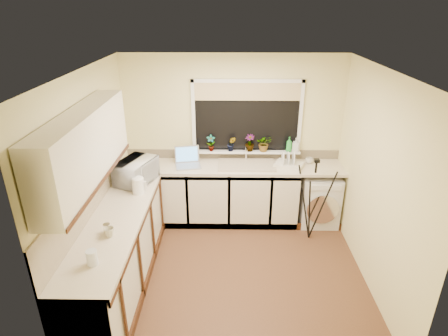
% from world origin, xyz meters
% --- Properties ---
extents(floor, '(3.20, 3.20, 0.00)m').
position_xyz_m(floor, '(0.00, 0.00, 0.00)').
color(floor, brown).
rests_on(floor, ground).
extents(ceiling, '(3.20, 3.20, 0.00)m').
position_xyz_m(ceiling, '(0.00, 0.00, 2.45)').
color(ceiling, white).
rests_on(ceiling, ground).
extents(wall_back, '(3.20, 0.00, 3.20)m').
position_xyz_m(wall_back, '(0.00, 1.50, 1.23)').
color(wall_back, beige).
rests_on(wall_back, ground).
extents(wall_front, '(3.20, 0.00, 3.20)m').
position_xyz_m(wall_front, '(0.00, -1.50, 1.23)').
color(wall_front, beige).
rests_on(wall_front, ground).
extents(wall_left, '(0.00, 3.00, 3.00)m').
position_xyz_m(wall_left, '(-1.60, 0.00, 1.23)').
color(wall_left, beige).
rests_on(wall_left, ground).
extents(wall_right, '(0.00, 3.00, 3.00)m').
position_xyz_m(wall_right, '(1.60, 0.00, 1.23)').
color(wall_right, beige).
rests_on(wall_right, ground).
extents(base_cabinet_back, '(2.55, 0.60, 0.86)m').
position_xyz_m(base_cabinet_back, '(-0.33, 1.20, 0.43)').
color(base_cabinet_back, silver).
rests_on(base_cabinet_back, floor).
extents(base_cabinet_left, '(0.54, 2.40, 0.86)m').
position_xyz_m(base_cabinet_left, '(-1.30, -0.30, 0.43)').
color(base_cabinet_left, silver).
rests_on(base_cabinet_left, floor).
extents(worktop_back, '(3.20, 0.60, 0.04)m').
position_xyz_m(worktop_back, '(0.00, 1.20, 0.88)').
color(worktop_back, beige).
rests_on(worktop_back, base_cabinet_back).
extents(worktop_left, '(0.60, 2.40, 0.04)m').
position_xyz_m(worktop_left, '(-1.30, -0.30, 0.88)').
color(worktop_left, beige).
rests_on(worktop_left, base_cabinet_left).
extents(upper_cabinet, '(0.28, 1.90, 0.70)m').
position_xyz_m(upper_cabinet, '(-1.44, -0.45, 1.80)').
color(upper_cabinet, silver).
rests_on(upper_cabinet, wall_left).
extents(splashback_left, '(0.02, 2.40, 0.45)m').
position_xyz_m(splashback_left, '(-1.59, -0.30, 1.12)').
color(splashback_left, beige).
rests_on(splashback_left, wall_left).
extents(splashback_back, '(3.20, 0.02, 0.14)m').
position_xyz_m(splashback_back, '(0.00, 1.49, 0.97)').
color(splashback_back, beige).
rests_on(splashback_back, wall_back).
extents(window_glass, '(1.50, 0.02, 1.00)m').
position_xyz_m(window_glass, '(0.20, 1.49, 1.55)').
color(window_glass, black).
rests_on(window_glass, wall_back).
extents(window_blind, '(1.50, 0.02, 0.25)m').
position_xyz_m(window_blind, '(0.20, 1.46, 1.92)').
color(window_blind, tan).
rests_on(window_blind, wall_back).
extents(windowsill, '(1.60, 0.14, 0.03)m').
position_xyz_m(windowsill, '(0.20, 1.43, 1.04)').
color(windowsill, white).
rests_on(windowsill, wall_back).
extents(sink, '(0.82, 0.46, 0.03)m').
position_xyz_m(sink, '(0.20, 1.20, 0.91)').
color(sink, tan).
rests_on(sink, worktop_back).
extents(faucet, '(0.03, 0.03, 0.24)m').
position_xyz_m(faucet, '(0.20, 1.38, 1.02)').
color(faucet, silver).
rests_on(faucet, worktop_back).
extents(washing_machine, '(0.55, 0.53, 0.78)m').
position_xyz_m(washing_machine, '(1.29, 1.16, 0.39)').
color(washing_machine, silver).
rests_on(washing_machine, floor).
extents(laptop, '(0.41, 0.36, 0.27)m').
position_xyz_m(laptop, '(-0.66, 1.22, 0.97)').
color(laptop, '#9A99A1').
rests_on(laptop, worktop_back).
extents(kettle, '(0.15, 0.15, 0.20)m').
position_xyz_m(kettle, '(-1.17, 0.33, 1.00)').
color(kettle, white).
rests_on(kettle, worktop_left).
extents(dish_rack, '(0.46, 0.42, 0.06)m').
position_xyz_m(dish_rack, '(0.81, 1.17, 0.93)').
color(dish_rack, beige).
rests_on(dish_rack, worktop_back).
extents(tripod, '(0.66, 0.66, 1.21)m').
position_xyz_m(tripod, '(1.09, 0.72, 0.60)').
color(tripod, black).
rests_on(tripod, floor).
extents(glass_jug, '(0.10, 0.10, 0.15)m').
position_xyz_m(glass_jug, '(-1.28, -1.06, 0.97)').
color(glass_jug, silver).
rests_on(glass_jug, worktop_left).
extents(steel_jar, '(0.07, 0.07, 0.10)m').
position_xyz_m(steel_jar, '(-1.30, -0.55, 0.95)').
color(steel_jar, white).
rests_on(steel_jar, worktop_left).
extents(microwave, '(0.55, 0.65, 0.31)m').
position_xyz_m(microwave, '(-1.27, 0.64, 1.05)').
color(microwave, silver).
rests_on(microwave, worktop_left).
extents(plant_a, '(0.14, 0.11, 0.25)m').
position_xyz_m(plant_a, '(-0.32, 1.40, 1.17)').
color(plant_a, '#999999').
rests_on(plant_a, windowsill).
extents(plant_b, '(0.13, 0.10, 0.22)m').
position_xyz_m(plant_b, '(-0.02, 1.41, 1.16)').
color(plant_b, '#999999').
rests_on(plant_b, windowsill).
extents(plant_c, '(0.18, 0.18, 0.25)m').
position_xyz_m(plant_c, '(0.25, 1.42, 1.18)').
color(plant_c, '#999999').
rests_on(plant_c, windowsill).
extents(plant_d, '(0.22, 0.19, 0.25)m').
position_xyz_m(plant_d, '(0.46, 1.41, 1.17)').
color(plant_d, '#999999').
rests_on(plant_d, windowsill).
extents(soap_bottle_green, '(0.11, 0.11, 0.23)m').
position_xyz_m(soap_bottle_green, '(0.83, 1.39, 1.16)').
color(soap_bottle_green, green).
rests_on(soap_bottle_green, windowsill).
extents(soap_bottle_clear, '(0.11, 0.12, 0.20)m').
position_xyz_m(soap_bottle_clear, '(0.93, 1.42, 1.15)').
color(soap_bottle_clear, '#999999').
rests_on(soap_bottle_clear, windowsill).
extents(cup_back, '(0.12, 0.12, 0.09)m').
position_xyz_m(cup_back, '(1.12, 1.31, 0.94)').
color(cup_back, beige).
rests_on(cup_back, worktop_back).
extents(cup_left, '(0.13, 0.13, 0.10)m').
position_xyz_m(cup_left, '(-1.26, -0.62, 0.95)').
color(cup_left, beige).
rests_on(cup_left, worktop_left).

